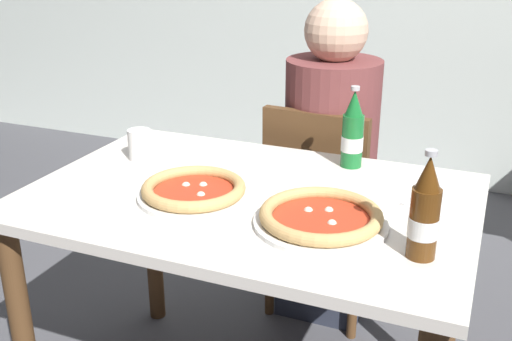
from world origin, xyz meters
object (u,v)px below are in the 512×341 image
(pizza_marinara_far, at_px, (321,218))
(pizza_margherita_near, at_px, (194,190))
(paper_cup, at_px, (140,144))
(diner_seated, at_px, (329,171))
(beer_bottle_left, at_px, (425,213))
(dining_table_main, at_px, (249,231))
(beer_bottle_center, at_px, (353,133))
(chair_behind_table, at_px, (323,201))
(napkin_with_cutlery, at_px, (426,197))

(pizza_marinara_far, bearing_deg, pizza_margherita_near, 175.33)
(pizza_margherita_near, bearing_deg, paper_cup, 145.52)
(diner_seated, bearing_deg, paper_cup, -130.96)
(paper_cup, bearing_deg, beer_bottle_left, -18.14)
(dining_table_main, bearing_deg, pizza_marinara_far, -24.90)
(beer_bottle_center, xyz_separation_m, paper_cup, (-0.62, -0.19, -0.06))
(chair_behind_table, bearing_deg, beer_bottle_center, 123.53)
(dining_table_main, relative_size, pizza_marinara_far, 3.68)
(dining_table_main, relative_size, pizza_margherita_near, 4.00)
(chair_behind_table, relative_size, napkin_with_cutlery, 3.85)
(pizza_margherita_near, distance_m, pizza_marinara_far, 0.36)
(pizza_marinara_far, xyz_separation_m, beer_bottle_left, (0.25, -0.06, 0.08))
(chair_behind_table, distance_m, beer_bottle_left, 0.97)
(beer_bottle_center, distance_m, paper_cup, 0.66)
(pizza_margherita_near, bearing_deg, beer_bottle_left, -8.68)
(chair_behind_table, relative_size, pizza_margherita_near, 2.83)
(diner_seated, distance_m, paper_cup, 0.74)
(beer_bottle_center, bearing_deg, dining_table_main, -122.79)
(dining_table_main, relative_size, napkin_with_cutlery, 5.43)
(pizza_margherita_near, bearing_deg, chair_behind_table, 76.55)
(diner_seated, relative_size, pizza_margherita_near, 4.03)
(beer_bottle_left, bearing_deg, chair_behind_table, 119.44)
(dining_table_main, xyz_separation_m, pizza_margherita_near, (-0.13, -0.08, 0.14))
(napkin_with_cutlery, bearing_deg, chair_behind_table, 132.02)
(diner_seated, xyz_separation_m, beer_bottle_center, (0.16, -0.35, 0.27))
(diner_seated, height_order, napkin_with_cutlery, diner_seated)
(dining_table_main, bearing_deg, pizza_margherita_near, -147.73)
(pizza_margherita_near, relative_size, paper_cup, 3.16)
(diner_seated, xyz_separation_m, napkin_with_cutlery, (0.40, -0.51, 0.17))
(dining_table_main, bearing_deg, beer_bottle_center, 57.21)
(dining_table_main, bearing_deg, napkin_with_cutlery, 19.01)
(pizza_margherita_near, height_order, napkin_with_cutlery, pizza_margherita_near)
(pizza_marinara_far, xyz_separation_m, beer_bottle_center, (-0.03, 0.42, 0.08))
(chair_behind_table, xyz_separation_m, pizza_margherita_near, (-0.16, -0.69, 0.29))
(diner_seated, bearing_deg, beer_bottle_left, -62.36)
(dining_table_main, bearing_deg, chair_behind_table, 86.35)
(dining_table_main, distance_m, paper_cup, 0.47)
(beer_bottle_center, height_order, paper_cup, beer_bottle_center)
(chair_behind_table, height_order, paper_cup, chair_behind_table)
(diner_seated, bearing_deg, beer_bottle_center, -65.40)
(dining_table_main, xyz_separation_m, chair_behind_table, (0.04, 0.61, -0.15))
(beer_bottle_left, relative_size, beer_bottle_center, 1.00)
(dining_table_main, bearing_deg, paper_cup, 163.68)
(dining_table_main, relative_size, paper_cup, 12.63)
(beer_bottle_center, bearing_deg, diner_seated, 114.60)
(beer_bottle_left, xyz_separation_m, paper_cup, (-0.90, 0.30, -0.06))
(paper_cup, bearing_deg, chair_behind_table, 46.59)
(dining_table_main, bearing_deg, beer_bottle_left, -19.71)
(diner_seated, height_order, pizza_marinara_far, diner_seated)
(beer_bottle_center, bearing_deg, paper_cup, -162.97)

